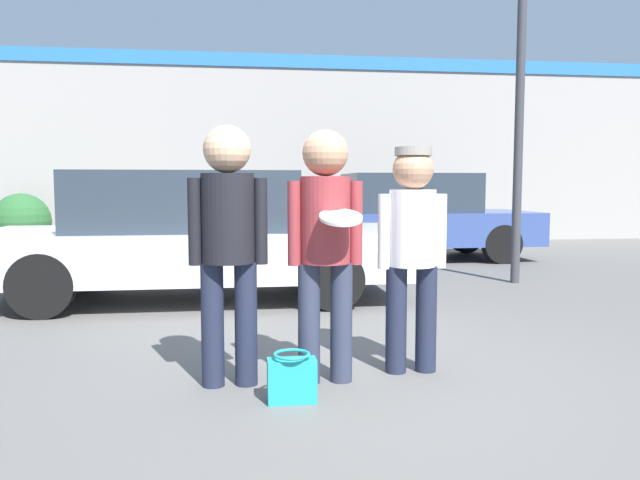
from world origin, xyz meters
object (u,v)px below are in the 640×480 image
parked_car_near (193,236)px  parked_car_far (412,217)px  person_left (228,232)px  shrub (22,221)px  handbag (292,378)px  person_right (412,240)px  person_middle_with_frisbee (325,234)px

parked_car_near → parked_car_far: parked_car_far is taller
person_left → shrub: person_left is taller
parked_car_far → parked_car_near: bearing=-136.0°
handbag → person_right: bearing=29.6°
parked_car_near → handbag: size_ratio=15.48×
parked_car_near → parked_car_far: 5.07m
shrub → handbag: 10.98m
person_left → handbag: person_left is taller
person_middle_with_frisbee → parked_car_near: bearing=108.2°
parked_car_far → shrub: 8.03m
handbag → shrub: bearing=115.4°
person_left → person_middle_with_frisbee: bearing=-1.6°
person_left → person_middle_with_frisbee: (0.64, -0.02, -0.02)m
person_middle_with_frisbee → person_left: bearing=178.4°
parked_car_near → shrub: (-3.90, 6.27, -0.16)m
person_right → shrub: bearing=120.9°
person_middle_with_frisbee → shrub: person_middle_with_frisbee is taller
parked_car_far → shrub: bearing=160.0°
parked_car_far → handbag: (-2.84, -7.16, -0.62)m
parked_car_near → shrub: size_ratio=4.10×
person_middle_with_frisbee → person_right: 0.66m
person_left → shrub: size_ratio=1.48×
person_right → person_middle_with_frisbee: bearing=-166.9°
parked_car_far → shrub: (-7.55, 2.74, -0.18)m
person_left → parked_car_far: person_left is taller
person_right → parked_car_far: person_right is taller
person_middle_with_frisbee → handbag: size_ratio=5.49×
parked_car_far → handbag: size_ratio=13.77×
shrub → handbag: shrub is taller
person_right → person_left: bearing=-174.1°
shrub → handbag: bearing=-64.6°
person_middle_with_frisbee → handbag: (-0.26, -0.36, -0.86)m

